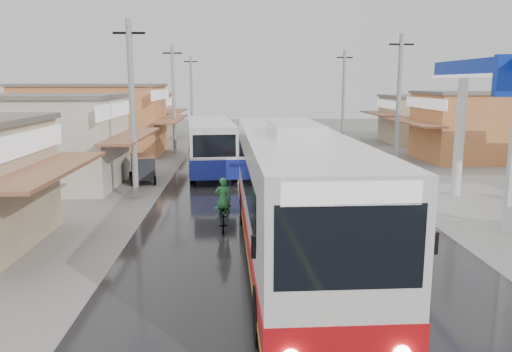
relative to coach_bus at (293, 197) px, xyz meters
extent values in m
plane|color=slate|center=(0.72, -0.46, -2.00)|extent=(120.00, 120.00, 0.00)
cube|color=black|center=(0.72, 14.54, -1.99)|extent=(12.00, 90.00, 0.02)
cube|color=#D8CC4C|center=(0.72, 14.54, -1.98)|extent=(0.15, 90.00, 0.01)
cylinder|color=white|center=(8.72, 8.54, 0.75)|extent=(0.44, 0.44, 5.50)
cube|color=silver|center=(0.00, -0.08, 0.23)|extent=(3.06, 13.19, 3.23)
cube|color=black|center=(0.00, -0.08, -1.49)|extent=(3.08, 13.21, 0.33)
cube|color=#B50F14|center=(0.00, -0.08, -0.94)|extent=(3.10, 13.23, 0.60)
cube|color=gold|center=(0.00, -0.08, -1.30)|extent=(3.11, 13.24, 0.15)
cube|color=black|center=(-0.01, 0.47, 0.59)|extent=(3.03, 10.45, 1.09)
cube|color=black|center=(0.16, -6.59, 0.70)|extent=(2.44, 0.18, 1.42)
cube|color=black|center=(-0.16, 6.43, 0.70)|extent=(2.44, 0.18, 1.20)
cube|color=white|center=(0.16, -6.59, 1.57)|extent=(2.24, 0.18, 0.38)
cube|color=silver|center=(0.00, -0.08, 2.01)|extent=(1.39, 3.31, 0.33)
cylinder|color=black|center=(-1.10, -4.70, -1.38)|extent=(0.41, 1.21, 1.20)
cylinder|color=black|center=(1.33, -4.64, -1.38)|extent=(0.41, 1.21, 1.20)
cylinder|color=black|center=(-1.32, 4.04, -1.38)|extent=(0.41, 1.21, 1.20)
cylinder|color=black|center=(1.12, 4.10, -1.38)|extent=(0.41, 1.21, 1.20)
cube|color=black|center=(-1.36, -6.38, 0.64)|extent=(0.08, 0.08, 0.38)
cube|color=black|center=(1.67, -6.30, 0.64)|extent=(0.08, 0.08, 0.38)
cube|color=silver|center=(-3.19, 15.21, -0.19)|extent=(3.34, 9.39, 2.56)
cube|color=navy|center=(-3.19, 15.21, -1.06)|extent=(3.39, 9.44, 1.02)
cube|color=black|center=(-3.19, 15.21, 0.16)|extent=(3.23, 7.87, 0.92)
cube|color=black|center=(-2.74, 10.69, 0.16)|extent=(2.15, 0.33, 1.12)
cylinder|color=black|center=(-3.97, 11.85, -1.47)|extent=(0.41, 1.05, 1.02)
cylinder|color=black|center=(-1.77, 12.07, -1.47)|extent=(0.41, 1.05, 1.02)
cylinder|color=black|center=(-4.61, 18.36, -1.47)|extent=(0.41, 1.05, 1.02)
cylinder|color=black|center=(-2.41, 18.58, -1.47)|extent=(0.41, 1.05, 1.02)
imported|color=black|center=(-2.12, 3.41, -1.52)|extent=(0.69, 1.85, 0.96)
imported|color=#2A7F3E|center=(-2.12, 3.20, -0.83)|extent=(0.59, 0.40, 1.60)
cube|color=#26262D|center=(-6.63, 12.26, -1.16)|extent=(1.56, 2.00, 1.15)
cube|color=brown|center=(-6.63, 12.26, -0.54)|extent=(1.61, 2.06, 0.09)
cylinder|color=black|center=(-7.08, 11.50, -1.74)|extent=(0.29, 0.55, 0.53)
cylinder|color=black|center=(-7.38, 12.71, -1.74)|extent=(0.29, 0.55, 0.53)
cylinder|color=black|center=(-5.92, 11.62, -1.74)|extent=(0.24, 0.54, 0.53)
camera|label=1|loc=(-1.62, -14.13, 3.27)|focal=35.00mm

